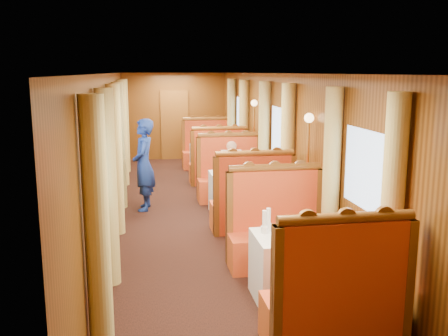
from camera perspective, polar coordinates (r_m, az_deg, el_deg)
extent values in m
cube|color=brown|center=(14.65, -5.67, 4.90)|extent=(0.80, 0.04, 2.00)
cube|color=white|center=(5.77, 8.77, -11.10)|extent=(1.05, 0.72, 0.75)
cube|color=#B61F14|center=(5.02, 12.24, -16.61)|extent=(1.30, 0.55, 0.45)
cube|color=#B61F14|center=(4.58, 13.56, -10.85)|extent=(1.30, 0.12, 0.80)
cylinder|color=brown|center=(4.44, 13.82, -5.56)|extent=(1.23, 0.10, 0.10)
cube|color=#B61F14|center=(6.67, 6.16, -9.32)|extent=(1.30, 0.55, 0.45)
cube|color=#B61F14|center=(6.68, 5.78, -3.66)|extent=(1.30, 0.12, 0.80)
cylinder|color=brown|center=(6.58, 5.85, 0.05)|extent=(1.23, 0.10, 0.10)
cube|color=white|center=(9.00, 1.82, -2.90)|extent=(1.05, 0.72, 0.75)
cube|color=#B61F14|center=(8.14, 3.13, -5.50)|extent=(1.30, 0.55, 0.45)
cube|color=#B61F14|center=(7.78, 3.52, -1.53)|extent=(1.30, 0.12, 0.80)
cylinder|color=brown|center=(7.70, 3.56, 1.67)|extent=(1.23, 0.10, 0.10)
cube|color=#B61F14|center=(9.94, 0.74, -2.45)|extent=(1.30, 0.55, 0.45)
cube|color=#B61F14|center=(10.02, 0.53, 1.31)|extent=(1.30, 0.12, 0.80)
cylinder|color=brown|center=(9.96, 0.53, 3.81)|extent=(1.23, 0.10, 0.10)
cube|color=white|center=(12.38, -1.36, 0.93)|extent=(1.05, 0.72, 0.75)
cube|color=#B61F14|center=(11.48, -0.68, -0.62)|extent=(1.30, 0.55, 0.45)
cube|color=#B61F14|center=(11.16, -0.52, 2.30)|extent=(1.30, 0.12, 0.80)
cylinder|color=brown|center=(11.11, -0.52, 4.55)|extent=(1.23, 0.10, 0.10)
cube|color=#B61F14|center=(13.33, -1.94, 0.99)|extent=(1.30, 0.55, 0.45)
cube|color=#B61F14|center=(13.45, -2.08, 3.77)|extent=(1.30, 0.12, 0.80)
cylinder|color=brown|center=(13.40, -2.09, 5.64)|extent=(1.23, 0.10, 0.10)
cube|color=silver|center=(5.52, 7.95, -7.87)|extent=(0.36, 0.29, 0.01)
cylinder|color=white|center=(5.63, 12.22, -7.65)|extent=(0.24, 0.24, 0.01)
cylinder|color=white|center=(5.63, 4.63, -7.05)|extent=(0.08, 0.08, 0.08)
cylinder|color=white|center=(5.59, 4.65, -5.76)|extent=(0.05, 0.05, 0.18)
cylinder|color=white|center=(5.73, 5.08, -6.74)|extent=(0.08, 0.08, 0.08)
cylinder|color=white|center=(5.69, 5.10, -5.47)|extent=(0.05, 0.05, 0.18)
cylinder|color=silver|center=(8.89, 2.04, -0.14)|extent=(0.06, 0.06, 0.14)
cylinder|color=silver|center=(12.32, -1.44, 2.97)|extent=(0.06, 0.06, 0.14)
cylinder|color=#DCCB71|center=(4.51, -14.32, -6.85)|extent=(0.22, 0.22, 2.35)
cylinder|color=#DCCB71|center=(6.02, -13.14, -2.35)|extent=(0.22, 0.22, 2.35)
cylinder|color=#DCCB71|center=(5.07, 18.62, -5.11)|extent=(0.22, 0.22, 2.35)
cylinder|color=#DCCB71|center=(6.45, 12.14, -1.42)|extent=(0.22, 0.22, 2.35)
cylinder|color=#DCCB71|center=(7.91, -12.31, 0.85)|extent=(0.22, 0.22, 2.35)
cylinder|color=#DCCB71|center=(9.45, -11.88, 2.48)|extent=(0.22, 0.22, 2.35)
cylinder|color=#DCCB71|center=(8.25, 7.21, 1.42)|extent=(0.22, 0.22, 2.35)
cylinder|color=#DCCB71|center=(9.73, 4.59, 2.92)|extent=(0.22, 0.22, 2.35)
cylinder|color=#DCCB71|center=(11.37, -11.51, 3.89)|extent=(0.22, 0.22, 2.35)
cylinder|color=#DCCB71|center=(12.92, -11.30, 4.73)|extent=(0.22, 0.22, 2.35)
cylinder|color=#DCCB71|center=(11.61, 2.26, 4.24)|extent=(0.22, 0.22, 2.35)
cylinder|color=#DCCB71|center=(13.13, 0.87, 5.03)|extent=(0.22, 0.22, 2.35)
cylinder|color=#BF8C3F|center=(7.02, -12.75, -2.54)|extent=(0.04, 0.04, 1.85)
sphere|color=#FFD18C|center=(6.86, -13.08, 5.24)|extent=(0.14, 0.14, 0.14)
cylinder|color=#BF8C3F|center=(7.39, 9.46, -1.73)|extent=(0.04, 0.04, 1.85)
sphere|color=#FFD18C|center=(7.25, 9.70, 5.66)|extent=(0.14, 0.14, 0.14)
cylinder|color=#BF8C3F|center=(10.45, -11.74, 1.89)|extent=(0.04, 0.04, 1.85)
sphere|color=#FFD18C|center=(10.35, -11.94, 7.12)|extent=(0.14, 0.14, 0.14)
cylinder|color=#BF8C3F|center=(10.71, 3.41, 2.32)|extent=(0.04, 0.04, 1.85)
sphere|color=#FFD18C|center=(10.61, 3.47, 7.42)|extent=(0.14, 0.14, 0.14)
imported|color=navy|center=(9.27, -9.16, 0.36)|extent=(0.46, 0.65, 1.69)
cube|color=beige|center=(9.72, 0.87, 0.40)|extent=(0.40, 0.24, 0.55)
sphere|color=tan|center=(9.66, 0.88, 2.50)|extent=(0.20, 0.20, 0.20)
cube|color=beige|center=(9.60, 1.05, -1.13)|extent=(0.36, 0.30, 0.14)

